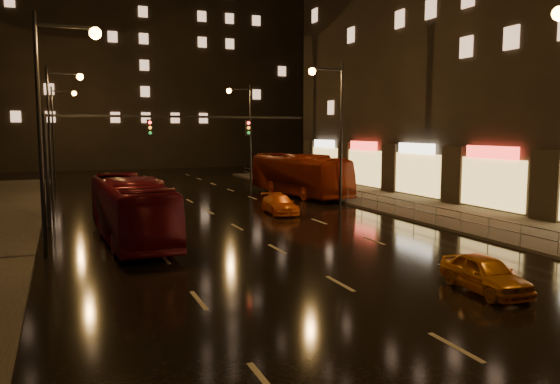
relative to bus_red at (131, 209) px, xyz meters
name	(u,v)px	position (x,y,z in m)	size (l,w,h in m)	color
ground	(218,216)	(5.84, 5.64, -1.53)	(140.00, 140.00, 0.00)	black
sidewalk_right	(449,214)	(19.34, 0.64, -1.46)	(7.00, 70.00, 0.15)	#38332D
building_right	(546,2)	(31.84, 5.64, 13.47)	(18.00, 50.00, 30.00)	black
building_distant	(150,44)	(9.84, 57.64, 16.47)	(44.00, 16.00, 36.00)	black
traffic_signal	(131,140)	(0.78, 5.64, 3.20)	(15.31, 0.32, 6.20)	black
railing_right	(378,198)	(16.04, 3.64, -0.64)	(0.05, 56.00, 1.00)	#99999E
bus_red	(131,209)	(0.00, 0.00, 0.00)	(2.58, 11.02, 3.07)	#590C17
bus_curb	(299,175)	(14.84, 13.70, 0.16)	(2.85, 12.17, 3.39)	maroon
taxi_near	(485,274)	(9.84, -12.95, -0.93)	(1.44, 3.57, 1.22)	#C87012
taxi_far	(280,204)	(9.86, 5.40, -0.95)	(1.65, 4.05, 1.18)	orange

